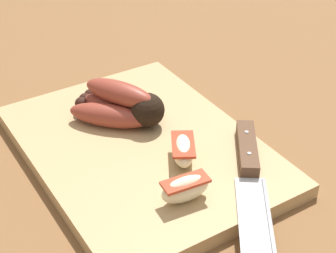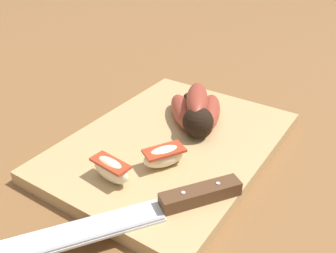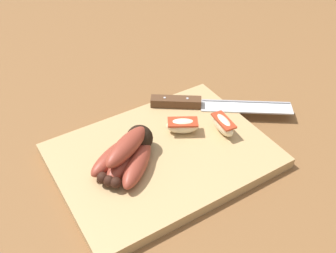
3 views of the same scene
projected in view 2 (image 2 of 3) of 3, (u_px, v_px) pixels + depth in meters
ground_plane at (168, 149)px, 0.57m from camera, size 6.00×6.00×0.00m
cutting_board at (170, 146)px, 0.56m from camera, size 0.37×0.27×0.02m
banana_bunch at (197, 111)px, 0.59m from camera, size 0.13×0.12×0.06m
chefs_knife at (162, 206)px, 0.43m from camera, size 0.25×0.18×0.02m
apple_wedge_near at (111, 169)px, 0.47m from camera, size 0.03×0.06×0.03m
apple_wedge_middle at (164, 156)px, 0.50m from camera, size 0.06×0.05×0.03m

